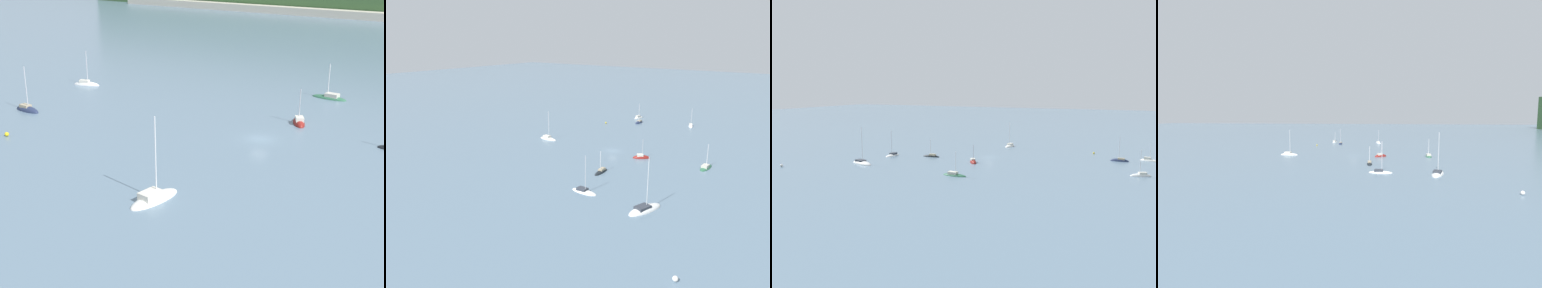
% 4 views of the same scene
% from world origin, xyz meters
% --- Properties ---
extents(ground_plane, '(600.00, 600.00, 0.00)m').
position_xyz_m(ground_plane, '(0.00, 0.00, 0.00)').
color(ground_plane, slate).
extents(sailboat_1, '(5.59, 1.81, 8.72)m').
position_xyz_m(sailboat_1, '(-40.18, -10.70, 0.09)').
color(sailboat_1, '#232D4C').
rests_on(sailboat_1, ground_plane).
extents(sailboat_2, '(4.22, 5.16, 6.60)m').
position_xyz_m(sailboat_2, '(1.41, 10.33, 0.10)').
color(sailboat_2, maroon).
rests_on(sailboat_2, ground_plane).
extents(sailboat_4, '(3.02, 7.21, 10.37)m').
position_xyz_m(sailboat_4, '(0.65, -25.20, 0.14)').
color(sailboat_4, white).
rests_on(sailboat_4, ground_plane).
extents(sailboat_6, '(5.74, 3.58, 7.91)m').
position_xyz_m(sailboat_6, '(-45.98, 8.78, 0.11)').
color(sailboat_6, white).
rests_on(sailboat_6, ground_plane).
extents(sailboat_8, '(6.92, 2.44, 7.08)m').
position_xyz_m(sailboat_8, '(-0.77, 28.30, 0.12)').
color(sailboat_8, '#2D6647').
rests_on(sailboat_8, ground_plane).
extents(mooring_buoy_0, '(0.64, 0.64, 0.64)m').
position_xyz_m(mooring_buoy_0, '(-31.40, -21.24, 0.32)').
color(mooring_buoy_0, yellow).
rests_on(mooring_buoy_0, ground_plane).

